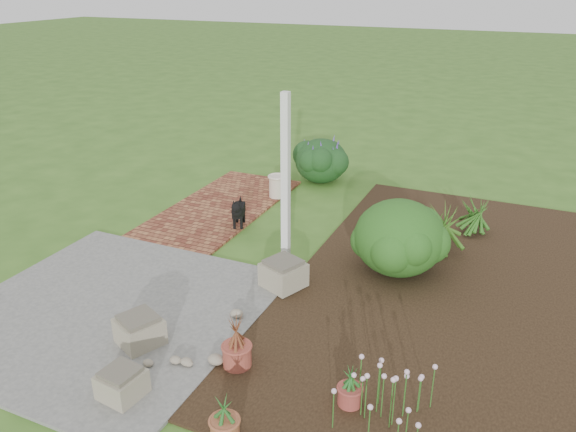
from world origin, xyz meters
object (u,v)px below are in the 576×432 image
at_px(black_dog, 238,210).
at_px(cream_ceramic_urn, 277,186).
at_px(stone_trough_near, 122,384).
at_px(evergreen_shrub, 399,236).

distance_m(black_dog, cream_ceramic_urn, 1.48).
xyz_separation_m(stone_trough_near, cream_ceramic_urn, (-0.89, 5.46, 0.07)).
bearing_deg(stone_trough_near, evergreen_shrub, 63.40).
distance_m(stone_trough_near, evergreen_shrub, 4.06).
xyz_separation_m(cream_ceramic_urn, evergreen_shrub, (2.70, -1.85, 0.31)).
distance_m(stone_trough_near, black_dog, 4.08).
xyz_separation_m(black_dog, evergreen_shrub, (2.70, -0.37, 0.23)).
distance_m(cream_ceramic_urn, evergreen_shrub, 3.29).
bearing_deg(cream_ceramic_urn, evergreen_shrub, -34.41).
distance_m(stone_trough_near, cream_ceramic_urn, 5.54).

